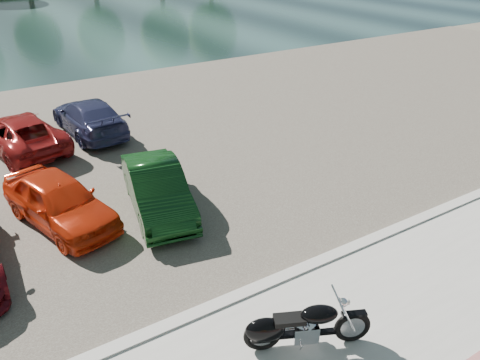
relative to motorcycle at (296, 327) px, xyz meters
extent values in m
plane|color=#595447|center=(0.84, -0.34, -0.56)|extent=(200.00, 200.00, 0.00)
cube|color=#AAA7A0|center=(0.84, 1.66, -0.49)|extent=(60.00, 0.30, 0.14)
cube|color=#423B35|center=(0.84, 10.66, -0.54)|extent=(60.00, 18.00, 0.04)
cube|color=#172928|center=(0.84, 39.66, -0.56)|extent=(120.00, 40.00, 0.00)
torus|color=black|center=(0.95, -0.44, -0.12)|extent=(0.67, 0.39, 0.68)
torus|color=black|center=(-0.55, 0.25, -0.12)|extent=(0.67, 0.39, 0.68)
cylinder|color=#B2B2B7|center=(0.95, -0.44, -0.12)|extent=(0.44, 0.25, 0.46)
cylinder|color=#B2B2B7|center=(-0.55, 0.25, -0.12)|extent=(0.44, 0.25, 0.46)
cylinder|color=silver|center=(0.78, -0.47, 0.18)|extent=(0.32, 0.18, 0.63)
cylinder|color=silver|center=(0.86, -0.29, 0.18)|extent=(0.32, 0.18, 0.63)
cylinder|color=silver|center=(0.65, -0.30, 0.57)|extent=(0.34, 0.70, 0.04)
sphere|color=silver|center=(0.74, -0.34, 0.49)|extent=(0.21, 0.21, 0.16)
sphere|color=silver|center=(0.80, -0.37, 0.49)|extent=(0.15, 0.15, 0.11)
cube|color=black|center=(0.95, -0.44, 0.19)|extent=(0.47, 0.31, 0.06)
cube|color=black|center=(0.20, -0.10, -0.18)|extent=(1.13, 0.59, 0.08)
cube|color=silver|center=(0.15, -0.08, -0.11)|extent=(0.54, 0.48, 0.34)
cylinder|color=silver|center=(0.24, -0.12, 0.09)|extent=(0.30, 0.27, 0.27)
cylinder|color=silver|center=(0.06, -0.03, 0.09)|extent=(0.30, 0.27, 0.27)
ellipsoid|color=black|center=(0.36, -0.17, 0.26)|extent=(0.77, 0.61, 0.32)
cube|color=black|center=(-0.12, 0.05, 0.20)|extent=(0.62, 0.48, 0.10)
ellipsoid|color=black|center=(-0.51, 0.23, 0.00)|extent=(0.80, 0.61, 0.50)
cube|color=black|center=(-0.55, 0.25, -0.07)|extent=(0.44, 0.33, 0.30)
cylinder|color=silver|center=(-0.06, 0.19, -0.24)|extent=(1.04, 0.54, 0.09)
cylinder|color=silver|center=(-0.06, 0.19, -0.16)|extent=(1.04, 0.54, 0.09)
cylinder|color=#B2B2B7|center=(-0.01, -0.20, -0.33)|extent=(0.08, 0.14, 0.22)
imported|color=red|center=(-2.59, 6.49, 0.13)|extent=(2.57, 4.11, 1.30)
imported|color=black|center=(-0.21, 5.77, 0.12)|extent=(2.08, 4.11, 1.29)
imported|color=maroon|center=(-2.66, 11.94, 0.09)|extent=(2.88, 4.74, 1.23)
imported|color=#2A2D52|center=(-0.21, 12.27, 0.12)|extent=(2.07, 4.51, 1.28)
camera|label=1|loc=(-4.04, -4.66, 6.20)|focal=35.00mm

